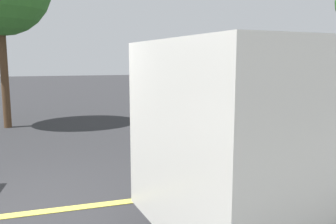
{
  "coord_description": "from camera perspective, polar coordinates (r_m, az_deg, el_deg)",
  "views": [
    {
      "loc": [
        0.71,
        -4.74,
        2.03
      ],
      "look_at": [
        2.63,
        1.39,
        1.06
      ],
      "focal_mm": 37.62,
      "sensor_mm": 36.0,
      "label": 1
    }
  ],
  "objects": [
    {
      "name": "lane_marking_centre",
      "position": [
        5.64,
        7.99,
        -12.49
      ],
      "size": [
        28.0,
        0.16,
        0.01
      ],
      "primitive_type": "cube",
      "color": "#E0D14C"
    },
    {
      "name": "ground_plane",
      "position": [
        5.21,
        -24.66,
        -15.15
      ],
      "size": [
        80.0,
        80.0,
        0.0
      ],
      "primitive_type": "plane",
      "color": "#2D2D30"
    }
  ]
}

